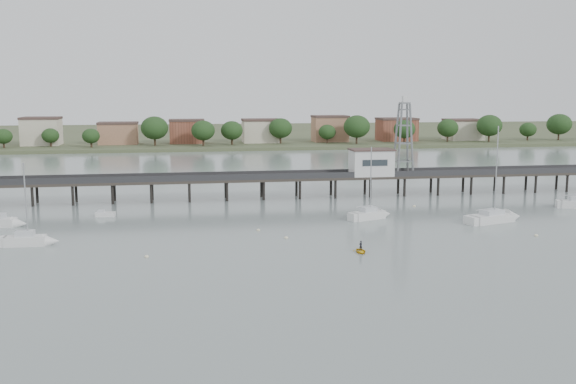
# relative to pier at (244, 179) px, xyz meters

# --- Properties ---
(ground_plane) EXTENTS (500.00, 500.00, 0.00)m
(ground_plane) POSITION_rel_pier_xyz_m (0.00, -60.00, -3.79)
(ground_plane) COLOR gray
(ground_plane) RESTS_ON ground
(pier) EXTENTS (150.00, 5.00, 5.50)m
(pier) POSITION_rel_pier_xyz_m (0.00, 0.00, 0.00)
(pier) COLOR #2D2823
(pier) RESTS_ON ground
(pier_building) EXTENTS (8.40, 5.40, 5.30)m
(pier_building) POSITION_rel_pier_xyz_m (25.00, 0.00, 2.87)
(pier_building) COLOR silver
(pier_building) RESTS_ON ground
(lattice_tower) EXTENTS (3.20, 3.20, 15.50)m
(lattice_tower) POSITION_rel_pier_xyz_m (31.50, 0.00, 7.31)
(lattice_tower) COLOR slate
(lattice_tower) RESTS_ON ground
(sailboat_d) EXTENTS (10.23, 5.71, 16.07)m
(sailboat_d) POSITION_rel_pier_xyz_m (37.92, -27.88, -3.17)
(sailboat_d) COLOR white
(sailboat_d) RESTS_ON ground
(sailboat_b) EXTENTS (7.73, 3.46, 12.42)m
(sailboat_b) POSITION_rel_pier_xyz_m (-38.61, -19.49, -3.15)
(sailboat_b) COLOR white
(sailboat_b) RESTS_ON ground
(sailboat_a) EXTENTS (7.00, 2.09, 11.66)m
(sailboat_a) POSITION_rel_pier_xyz_m (-31.46, -32.83, -3.14)
(sailboat_a) COLOR white
(sailboat_a) RESTS_ON ground
(sailboat_c) EXTENTS (7.65, 4.75, 12.28)m
(sailboat_c) POSITION_rel_pier_xyz_m (18.82, -22.44, -3.15)
(sailboat_c) COLOR white
(sailboat_c) RESTS_ON ground
(white_tender) EXTENTS (3.26, 1.71, 1.21)m
(white_tender) POSITION_rel_pier_xyz_m (-24.37, -13.71, -3.42)
(white_tender) COLOR white
(white_tender) RESTS_ON ground
(yellow_dinghy) EXTENTS (1.81, 0.62, 2.50)m
(yellow_dinghy) POSITION_rel_pier_xyz_m (10.74, -43.59, -3.79)
(yellow_dinghy) COLOR gold
(yellow_dinghy) RESTS_ON ground
(dinghy_occupant) EXTENTS (0.93, 1.36, 0.31)m
(dinghy_occupant) POSITION_rel_pier_xyz_m (10.74, -43.59, -3.79)
(dinghy_occupant) COLOR black
(dinghy_occupant) RESTS_ON ground
(mooring_buoys) EXTENTS (79.63, 29.19, 0.39)m
(mooring_buoys) POSITION_rel_pier_xyz_m (-3.23, -31.02, -3.71)
(mooring_buoys) COLOR #F9EFC1
(mooring_buoys) RESTS_ON ground
(far_shore) EXTENTS (500.00, 170.00, 10.40)m
(far_shore) POSITION_rel_pier_xyz_m (0.36, 179.58, -2.85)
(far_shore) COLOR #475133
(far_shore) RESTS_ON ground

